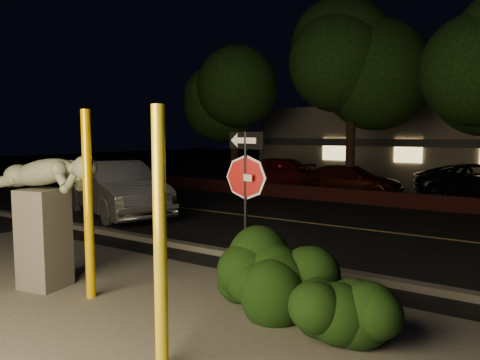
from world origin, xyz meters
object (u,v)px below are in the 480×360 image
silver_sedan (116,188)px  parked_car_darkred (351,180)px  yellow_pole_right (160,240)px  signpost (246,178)px  sculpture (44,207)px  yellow_pole_left (88,206)px  parked_car_red (286,172)px

silver_sedan → parked_car_darkred: size_ratio=1.20×
yellow_pole_right → signpost: yellow_pole_right is taller
yellow_pole_right → sculpture: size_ratio=1.29×
yellow_pole_right → signpost: bearing=105.2°
yellow_pole_left → signpost: (1.67, 1.74, 0.37)m
yellow_pole_right → parked_car_red: 16.69m
sculpture → parked_car_red: sculpture is taller
yellow_pole_right → parked_car_darkred: bearing=103.6°
yellow_pole_left → silver_sedan: 7.41m
yellow_pole_left → parked_car_darkred: bearing=94.8°
yellow_pole_right → parked_car_red: yellow_pole_right is taller
signpost → sculpture: (-2.63, -1.83, -0.46)m
yellow_pole_right → silver_sedan: (-7.72, 6.09, -0.57)m
yellow_pole_left → sculpture: 0.98m
signpost → silver_sedan: bearing=172.5°
signpost → sculpture: size_ratio=1.17×
yellow_pole_right → parked_car_red: (-6.81, 15.22, -0.67)m
yellow_pole_left → yellow_pole_right: bearing=-22.0°
yellow_pole_right → signpost: size_ratio=1.11×
signpost → sculpture: signpost is taller
yellow_pole_left → parked_car_red: size_ratio=0.67×
sculpture → parked_car_darkred: bearing=79.5°
silver_sedan → parked_car_darkred: (4.17, 8.57, -0.22)m
yellow_pole_right → signpost: 2.83m
signpost → parked_car_darkred: signpost is taller
yellow_pole_right → sculpture: bearing=165.4°
silver_sedan → parked_car_red: 9.17m
sculpture → parked_car_red: (-3.45, 14.35, -0.61)m
silver_sedan → yellow_pole_right: bearing=-107.1°
yellow_pole_left → silver_sedan: (-5.32, 5.12, -0.60)m
silver_sedan → sculpture: bearing=-119.0°
yellow_pole_right → parked_car_red: size_ratio=0.66×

